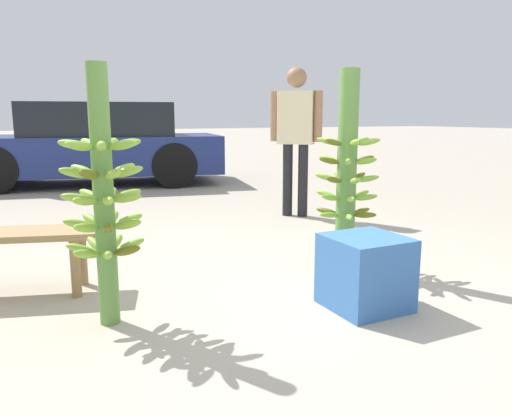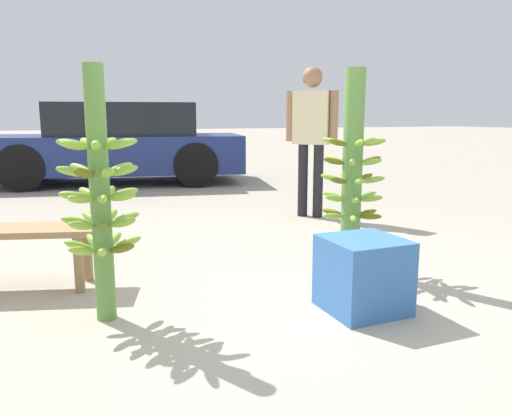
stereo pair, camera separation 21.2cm
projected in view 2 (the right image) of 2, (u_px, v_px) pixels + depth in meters
ground_plane at (273, 302)px, 2.99m from camera, size 80.00×80.00×0.00m
banana_stalk_left at (100, 196)px, 2.63m from camera, size 0.43×0.43×1.36m
banana_stalk_center at (352, 174)px, 3.50m from camera, size 0.46×0.46×1.42m
vendor_person at (311, 128)px, 5.38m from camera, size 0.47×0.47×1.61m
parked_car at (118, 144)px, 8.25m from camera, size 4.38×2.53×1.31m
produce_crate at (363, 275)px, 2.84m from camera, size 0.42×0.42×0.42m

